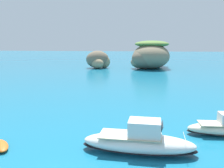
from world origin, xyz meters
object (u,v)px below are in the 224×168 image
(islet_large, at_px, (151,57))
(islet_small, at_px, (98,60))
(dinghy_tender, at_px, (0,145))
(motorboat_white, at_px, (139,142))

(islet_large, relative_size, islet_small, 2.15)
(islet_small, relative_size, dinghy_tender, 3.50)
(islet_large, bearing_deg, islet_small, -174.73)
(islet_large, bearing_deg, dinghy_tender, -102.51)
(islet_large, height_order, islet_small, islet_large)
(islet_large, relative_size, dinghy_tender, 7.52)
(dinghy_tender, bearing_deg, motorboat_white, 3.04)
(motorboat_white, relative_size, dinghy_tender, 3.20)
(islet_small, distance_m, dinghy_tender, 59.27)
(islet_small, xyz_separation_m, dinghy_tender, (2.76, -59.17, -2.16))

